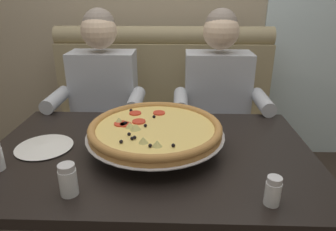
{
  "coord_description": "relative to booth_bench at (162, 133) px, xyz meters",
  "views": [
    {
      "loc": [
        0.11,
        -1.1,
        1.36
      ],
      "look_at": [
        0.07,
        0.1,
        0.87
      ],
      "focal_mm": 32.28,
      "sensor_mm": 36.0,
      "label": 1
    }
  ],
  "objects": [
    {
      "name": "diner_left",
      "position": [
        -0.36,
        -0.27,
        0.31
      ],
      "size": [
        0.54,
        0.64,
        1.27
      ],
      "color": "#2D3342",
      "rests_on": "ground_plane"
    },
    {
      "name": "diner_right",
      "position": [
        0.36,
        -0.27,
        0.31
      ],
      "size": [
        0.54,
        0.64,
        1.27
      ],
      "color": "#2D3342",
      "rests_on": "ground_plane"
    },
    {
      "name": "shaker_parmesan",
      "position": [
        0.4,
        -1.22,
        0.39
      ],
      "size": [
        0.05,
        0.05,
        0.1
      ],
      "color": "white",
      "rests_on": "dining_table"
    },
    {
      "name": "shaker_oregano",
      "position": [
        -0.24,
        -1.19,
        0.39
      ],
      "size": [
        0.06,
        0.06,
        0.11
      ],
      "color": "white",
      "rests_on": "dining_table"
    },
    {
      "name": "patio_chair",
      "position": [
        1.32,
        1.09,
        0.13
      ],
      "size": [
        0.4,
        0.41,
        0.86
      ],
      "color": "black",
      "rests_on": "ground_plane"
    },
    {
      "name": "plate_near_left",
      "position": [
        -0.45,
        -0.88,
        0.36
      ],
      "size": [
        0.24,
        0.24,
        0.02
      ],
      "color": "white",
      "rests_on": "dining_table"
    },
    {
      "name": "dining_table",
      "position": [
        0.0,
        -0.89,
        0.26
      ],
      "size": [
        1.34,
        0.84,
        0.75
      ],
      "color": "black",
      "rests_on": "ground_plane"
    },
    {
      "name": "booth_bench",
      "position": [
        0.0,
        0.0,
        0.0
      ],
      "size": [
        1.59,
        0.78,
        1.13
      ],
      "color": "#998966",
      "rests_on": "ground_plane"
    },
    {
      "name": "pizza",
      "position": [
        0.02,
        -0.87,
        0.44
      ],
      "size": [
        0.56,
        0.56,
        0.12
      ],
      "color": "silver",
      "rests_on": "dining_table"
    }
  ]
}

